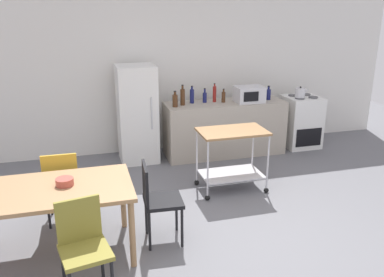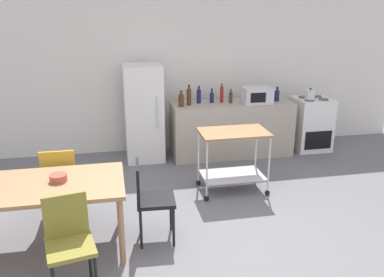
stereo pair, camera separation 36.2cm
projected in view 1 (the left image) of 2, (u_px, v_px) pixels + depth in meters
name	position (u px, v px, depth m)	size (l,w,h in m)	color
ground_plane	(227.00, 241.00, 4.44)	(12.00, 12.00, 0.00)	slate
back_wall	(164.00, 66.00, 6.90)	(8.40, 0.12, 2.90)	silver
kitchen_counter	(224.00, 128.00, 6.90)	(2.00, 0.64, 0.90)	#A89E8E
dining_table	(55.00, 195.00, 4.00)	(1.50, 0.90, 0.75)	#A37A51
chair_mustard	(62.00, 182.00, 4.67)	(0.41, 0.41, 0.89)	gold
chair_black	(157.00, 197.00, 4.29)	(0.42, 0.42, 0.89)	black
chair_olive	(83.00, 244.00, 3.47)	(0.47, 0.47, 0.89)	olive
stove_oven	(301.00, 121.00, 7.29)	(0.60, 0.61, 0.92)	white
refrigerator	(137.00, 114.00, 6.52)	(0.60, 0.63, 1.55)	white
kitchen_cart	(232.00, 150.00, 5.52)	(0.91, 0.57, 0.85)	olive
bottle_wine	(175.00, 100.00, 6.43)	(0.08, 0.08, 0.25)	#4C2D19
bottle_sparkling_water	(183.00, 97.00, 6.52)	(0.07, 0.07, 0.33)	#4C2D19
bottle_hot_sauce	(192.00, 96.00, 6.67)	(0.07, 0.07, 0.28)	navy
bottle_vinegar	(205.00, 97.00, 6.72)	(0.07, 0.07, 0.24)	navy
bottle_olive_oil	(214.00, 94.00, 6.74)	(0.06, 0.06, 0.31)	maroon
bottle_soy_sauce	(223.00, 97.00, 6.73)	(0.06, 0.06, 0.23)	#4C2D19
microwave	(249.00, 94.00, 6.73)	(0.46, 0.35, 0.26)	silver
bottle_sesame_oil	(268.00, 94.00, 6.91)	(0.08, 0.08, 0.24)	navy
fruit_bowl	(65.00, 182.00, 4.02)	(0.17, 0.17, 0.07)	#B24C3F
kettle	(300.00, 93.00, 7.00)	(0.24, 0.17, 0.19)	silver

